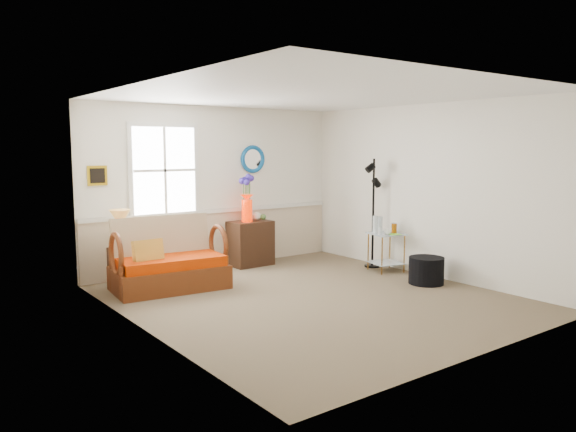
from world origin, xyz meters
TOP-DOWN VIEW (x-y plane):
  - floor at (0.00, 0.00)m, footprint 4.50×5.00m
  - ceiling at (0.00, 0.00)m, footprint 4.50×5.00m
  - walls at (0.00, 0.00)m, footprint 4.51×5.01m
  - wainscot at (0.00, 2.48)m, footprint 4.46×0.02m
  - chair_rail at (0.00, 2.47)m, footprint 4.46×0.04m
  - window at (-0.90, 2.47)m, footprint 1.14×0.06m
  - picture at (-1.92, 2.48)m, footprint 0.28×0.03m
  - mirror at (0.70, 2.48)m, footprint 0.47×0.07m
  - loveseat at (-1.27, 1.56)m, footprint 1.59×1.00m
  - throw_pillow at (-1.60, 1.49)m, footprint 0.41×0.13m
  - lamp_stand at (-1.73, 2.09)m, footprint 0.37×0.37m
  - table_lamp at (-1.75, 2.09)m, footprint 0.29×0.29m
  - potted_plant at (-1.62, 2.14)m, footprint 0.49×0.51m
  - cabinet at (0.48, 2.23)m, footprint 0.70×0.46m
  - flower_vase at (0.41, 2.21)m, footprint 0.25×0.25m
  - side_table at (1.95, 0.56)m, footprint 0.58×0.58m
  - tabletop_items at (1.93, 0.55)m, footprint 0.56×0.56m
  - floor_lamp at (2.02, 0.93)m, footprint 0.32×0.32m
  - ottoman at (1.81, -0.36)m, footprint 0.66×0.66m

SIDE VIEW (x-z plane):
  - floor at x=0.00m, z-range -0.01..0.01m
  - ottoman at x=1.81m, z-range 0.00..0.39m
  - lamp_stand at x=-1.73m, z-range 0.00..0.56m
  - side_table at x=1.95m, z-range 0.00..0.61m
  - cabinet at x=0.48m, z-range 0.00..0.74m
  - wainscot at x=0.00m, z-range 0.00..0.90m
  - loveseat at x=-1.27m, z-range 0.00..0.99m
  - throw_pillow at x=-1.60m, z-range 0.32..0.73m
  - potted_plant at x=-1.62m, z-range 0.56..0.86m
  - tabletop_items at x=1.93m, z-range 0.61..0.88m
  - table_lamp at x=-1.75m, z-range 0.56..1.09m
  - floor_lamp at x=2.02m, z-range 0.00..1.77m
  - chair_rail at x=0.00m, z-range 0.89..0.95m
  - flower_vase at x=0.41m, z-range 0.74..1.49m
  - walls at x=0.00m, z-range 0.00..2.60m
  - picture at x=-1.92m, z-range 1.41..1.69m
  - window at x=-0.90m, z-range 0.88..2.32m
  - mirror at x=0.70m, z-range 1.51..1.99m
  - ceiling at x=0.00m, z-range 2.60..2.60m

